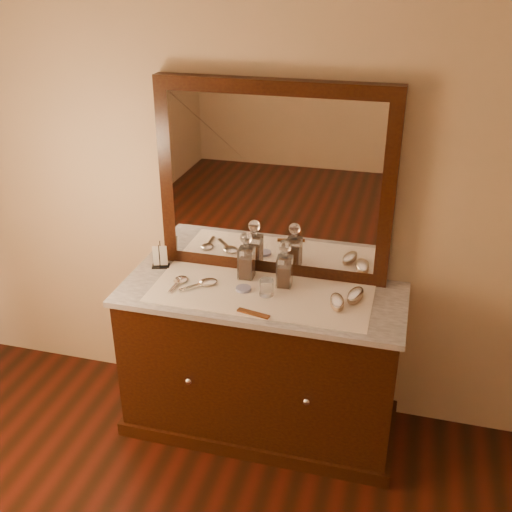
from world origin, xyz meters
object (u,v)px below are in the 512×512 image
at_px(comb, 253,313).
at_px(decanter_left, 246,260).
at_px(napkin_rack, 160,257).
at_px(brush_far, 355,295).
at_px(brush_near, 337,302).
at_px(pin_dish, 243,289).
at_px(hand_mirror_outer, 179,281).
at_px(mirror_frame, 274,182).
at_px(hand_mirror_inner, 205,283).
at_px(dresser_cabinet, 261,364).
at_px(decanter_right, 285,269).

relative_size(comb, decanter_left, 0.63).
bearing_deg(napkin_rack, decanter_left, -0.20).
bearing_deg(brush_far, brush_near, -132.38).
distance_m(pin_dish, comb, 0.24).
relative_size(brush_far, hand_mirror_outer, 0.89).
xyz_separation_m(brush_near, hand_mirror_outer, (-0.82, 0.02, -0.01)).
bearing_deg(comb, pin_dish, 128.98).
xyz_separation_m(comb, decanter_left, (-0.13, 0.34, 0.10)).
bearing_deg(napkin_rack, pin_dish, -14.96).
relative_size(mirror_frame, decanter_left, 4.64).
distance_m(napkin_rack, hand_mirror_inner, 0.33).
bearing_deg(pin_dish, decanter_left, 99.37).
relative_size(dresser_cabinet, mirror_frame, 1.17).
distance_m(napkin_rack, decanter_left, 0.49).
bearing_deg(decanter_right, hand_mirror_outer, -168.40).
bearing_deg(hand_mirror_outer, mirror_frame, 31.49).
height_order(decanter_left, hand_mirror_inner, decanter_left).
distance_m(decanter_right, hand_mirror_inner, 0.42).
relative_size(pin_dish, decanter_right, 0.31).
xyz_separation_m(comb, hand_mirror_outer, (-0.45, 0.20, 0.00)).
relative_size(mirror_frame, pin_dish, 15.51).
distance_m(comb, decanter_left, 0.38).
height_order(pin_dish, brush_far, brush_far).
height_order(dresser_cabinet, pin_dish, pin_dish).
xyz_separation_m(mirror_frame, decanter_left, (-0.11, -0.12, -0.40)).
xyz_separation_m(comb, hand_mirror_inner, (-0.32, 0.21, 0.00)).
bearing_deg(decanter_left, brush_far, -8.03).
relative_size(pin_dish, brush_near, 0.49).
xyz_separation_m(dresser_cabinet, napkin_rack, (-0.60, 0.13, 0.50)).
bearing_deg(hand_mirror_outer, dresser_cabinet, 2.43).
bearing_deg(comb, hand_mirror_outer, 167.67).
height_order(dresser_cabinet, hand_mirror_outer, hand_mirror_outer).
bearing_deg(hand_mirror_outer, decanter_left, 24.44).
height_order(mirror_frame, napkin_rack, mirror_frame).
xyz_separation_m(brush_near, hand_mirror_inner, (-0.68, 0.03, -0.01)).
bearing_deg(comb, brush_far, 42.02).
bearing_deg(brush_far, comb, -149.54).
xyz_separation_m(pin_dish, comb, (0.11, -0.21, -0.00)).
bearing_deg(hand_mirror_inner, brush_far, 3.93).
bearing_deg(pin_dish, hand_mirror_outer, -178.14).
relative_size(dresser_cabinet, hand_mirror_inner, 7.26).
xyz_separation_m(dresser_cabinet, mirror_frame, (0.00, 0.25, 0.94)).
height_order(hand_mirror_outer, hand_mirror_inner, hand_mirror_inner).
distance_m(dresser_cabinet, decanter_left, 0.57).
relative_size(napkin_rack, brush_far, 0.86).
height_order(dresser_cabinet, napkin_rack, napkin_rack).
bearing_deg(mirror_frame, hand_mirror_outer, -148.51).
bearing_deg(decanter_left, decanter_right, -9.75).
distance_m(mirror_frame, brush_near, 0.68).
bearing_deg(napkin_rack, hand_mirror_outer, -41.39).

